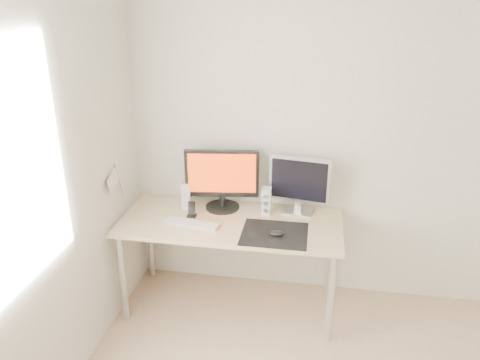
{
  "coord_description": "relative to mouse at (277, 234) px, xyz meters",
  "views": [
    {
      "loc": [
        -0.35,
        -1.59,
        2.27
      ],
      "look_at": [
        -0.88,
        1.48,
        1.01
      ],
      "focal_mm": 35.0,
      "sensor_mm": 36.0,
      "label": 1
    }
  ],
  "objects": [
    {
      "name": "main_monitor",
      "position": [
        -0.45,
        0.37,
        0.23
      ],
      "size": [
        0.55,
        0.29,
        0.47
      ],
      "color": "black",
      "rests_on": "desk"
    },
    {
      "name": "second_monitor",
      "position": [
        0.12,
        0.4,
        0.22
      ],
      "size": [
        0.45,
        0.19,
        0.43
      ],
      "color": "silver",
      "rests_on": "desk"
    },
    {
      "name": "mouse",
      "position": [
        0.0,
        0.0,
        0.0
      ],
      "size": [
        0.1,
        0.06,
        0.04
      ],
      "primitive_type": "ellipsoid",
      "color": "black",
      "rests_on": "mousepad"
    },
    {
      "name": "speaker_right",
      "position": [
        -0.11,
        0.33,
        0.08
      ],
      "size": [
        0.07,
        0.08,
        0.21
      ],
      "color": "white",
      "rests_on": "desk"
    },
    {
      "name": "phone_dock",
      "position": [
        -0.65,
        0.19,
        0.02
      ],
      "size": [
        0.07,
        0.06,
        0.12
      ],
      "color": "black",
      "rests_on": "desk"
    },
    {
      "name": "keyboard",
      "position": [
        -0.62,
        0.07,
        -0.01
      ],
      "size": [
        0.43,
        0.18,
        0.02
      ],
      "color": "#ACACAE",
      "rests_on": "desk"
    },
    {
      "name": "desk",
      "position": [
        -0.35,
        0.18,
        -0.1
      ],
      "size": [
        1.6,
        0.7,
        0.73
      ],
      "color": "#D1B587",
      "rests_on": "ground"
    },
    {
      "name": "pennant",
      "position": [
        -1.14,
        0.04,
        0.3
      ],
      "size": [
        0.01,
        0.23,
        0.29
      ],
      "color": "#A57F54",
      "rests_on": "wall_left"
    },
    {
      "name": "wall_back",
      "position": [
        0.58,
        0.55,
        0.5
      ],
      "size": [
        3.5,
        0.0,
        3.5
      ],
      "primitive_type": "plane",
      "rotation": [
        1.57,
        0.0,
        0.0
      ],
      "color": "beige",
      "rests_on": "ground"
    },
    {
      "name": "speaker_left",
      "position": [
        -0.72,
        0.33,
        0.08
      ],
      "size": [
        0.07,
        0.08,
        0.21
      ],
      "color": "silver",
      "rests_on": "desk"
    },
    {
      "name": "mousepad",
      "position": [
        -0.02,
        0.03,
        -0.02
      ],
      "size": [
        0.45,
        0.4,
        0.0
      ],
      "primitive_type": "cube",
      "color": "black",
      "rests_on": "desk"
    }
  ]
}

